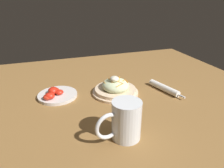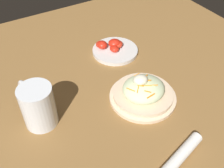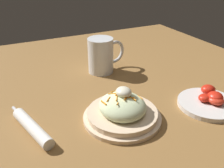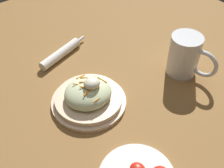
# 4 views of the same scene
# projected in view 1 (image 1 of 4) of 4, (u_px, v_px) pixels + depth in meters

# --- Properties ---
(ground_plane) EXTENTS (1.43, 1.43, 0.00)m
(ground_plane) POSITION_uv_depth(u_px,v_px,m) (124.00, 102.00, 0.90)
(ground_plane) COLOR olive
(salad_plate) EXTENTS (0.21, 0.21, 0.09)m
(salad_plate) POSITION_uv_depth(u_px,v_px,m) (115.00, 88.00, 0.96)
(salad_plate) COLOR beige
(salad_plate) RESTS_ON ground_plane
(beer_mug) EXTENTS (0.09, 0.16, 0.13)m
(beer_mug) POSITION_uv_depth(u_px,v_px,m) (125.00, 122.00, 0.66)
(beer_mug) COLOR white
(beer_mug) RESTS_ON ground_plane
(napkin_roll) EXTENTS (0.20, 0.07, 0.03)m
(napkin_roll) POSITION_uv_depth(u_px,v_px,m) (164.00, 88.00, 0.99)
(napkin_roll) COLOR white
(napkin_roll) RESTS_ON ground_plane
(tomato_plate) EXTENTS (0.18, 0.18, 0.05)m
(tomato_plate) POSITION_uv_depth(u_px,v_px,m) (56.00, 94.00, 0.93)
(tomato_plate) COLOR silver
(tomato_plate) RESTS_ON ground_plane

